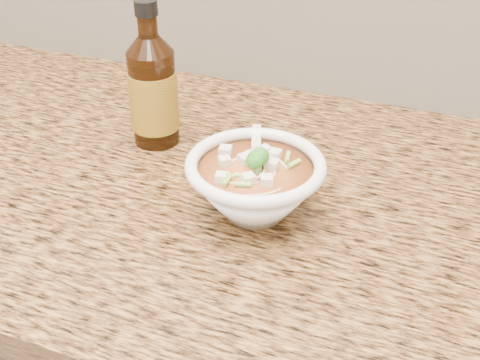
% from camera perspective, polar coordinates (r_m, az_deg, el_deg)
% --- Properties ---
extents(counter_slab, '(4.00, 0.68, 0.04)m').
position_cam_1_polar(counter_slab, '(0.85, -4.40, -0.19)').
color(counter_slab, olive).
rests_on(counter_slab, cabinet).
extents(soup_bowl, '(0.17, 0.19, 0.10)m').
position_cam_1_polar(soup_bowl, '(0.74, 1.45, -0.55)').
color(soup_bowl, white).
rests_on(soup_bowl, counter_slab).
extents(hot_sauce_bottle, '(0.09, 0.09, 0.21)m').
position_cam_1_polar(hot_sauce_bottle, '(0.88, -8.23, 8.29)').
color(hot_sauce_bottle, '#311706').
rests_on(hot_sauce_bottle, counter_slab).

